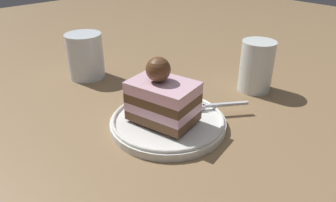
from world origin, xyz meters
name	(u,v)px	position (x,y,z in m)	size (l,w,h in m)	color
ground_plane	(179,128)	(0.00, 0.00, 0.00)	(2.40, 2.40, 0.00)	olive
dessert_plate	(168,122)	(0.02, 0.01, 0.01)	(0.19, 0.19, 0.02)	white
cake_slice	(163,98)	(0.02, 0.02, 0.06)	(0.12, 0.09, 0.10)	brown
fork	(211,105)	(-0.01, -0.07, 0.02)	(0.08, 0.11, 0.00)	silver
drink_glass_near	(85,58)	(0.29, 0.00, 0.04)	(0.08, 0.08, 0.10)	silver
drink_glass_far	(258,68)	(0.00, -0.22, 0.05)	(0.07, 0.07, 0.10)	white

